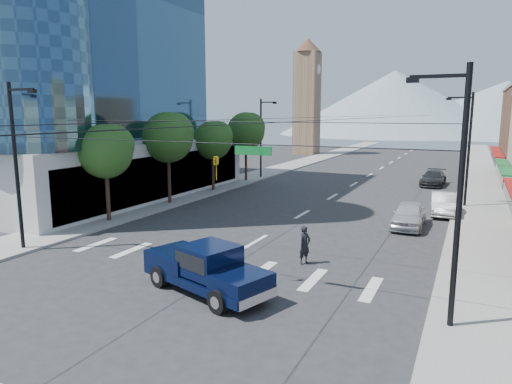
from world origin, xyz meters
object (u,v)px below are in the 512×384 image
(pedestrian, at_px, (305,245))
(parked_car_far, at_px, (433,178))
(parked_car_near, at_px, (409,215))
(pickup_truck, at_px, (206,267))
(parked_car_mid, at_px, (443,204))

(pedestrian, relative_size, parked_car_far, 0.36)
(pedestrian, xyz_separation_m, parked_car_near, (3.71, 9.90, -0.13))
(pedestrian, bearing_deg, pickup_truck, 176.88)
(pickup_truck, relative_size, parked_car_mid, 1.33)
(parked_car_mid, distance_m, parked_car_far, 14.35)
(pedestrian, bearing_deg, parked_car_far, 15.42)
(parked_car_far, bearing_deg, parked_car_mid, -80.04)
(parked_car_mid, xyz_separation_m, parked_car_far, (-1.80, 14.24, -0.02))
(pickup_truck, relative_size, pedestrian, 3.36)
(pickup_truck, distance_m, parked_car_near, 16.35)
(parked_car_mid, height_order, parked_car_far, parked_car_mid)
(parked_car_near, bearing_deg, parked_car_far, 89.31)
(pedestrian, height_order, parked_car_mid, pedestrian)
(parked_car_mid, relative_size, parked_car_far, 0.91)
(pickup_truck, xyz_separation_m, pedestrian, (2.52, 5.22, -0.12))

